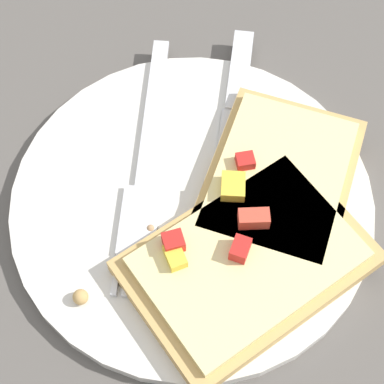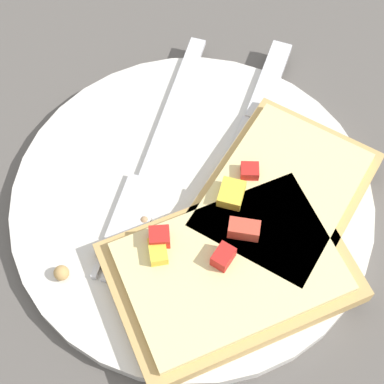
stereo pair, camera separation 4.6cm
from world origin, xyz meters
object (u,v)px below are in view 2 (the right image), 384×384
at_px(fork, 153,163).
at_px(knife, 251,128).
at_px(pizza_slice_corner, 281,196).
at_px(pizza_slice_main, 230,270).
at_px(plate, 192,202).

bearing_deg(fork, knife, 128.62).
bearing_deg(fork, pizza_slice_corner, 87.25).
height_order(fork, pizza_slice_main, pizza_slice_main).
bearing_deg(fork, plate, 61.57).
distance_m(knife, pizza_slice_corner, 0.07).
distance_m(fork, pizza_slice_main, 0.10).
xyz_separation_m(knife, pizza_slice_corner, (-0.06, 0.02, 0.01)).
bearing_deg(plate, knife, -67.21).
height_order(plate, pizza_slice_main, pizza_slice_main).
bearing_deg(pizza_slice_main, fork, 98.26).
relative_size(pizza_slice_main, pizza_slice_corner, 1.01).
height_order(pizza_slice_main, pizza_slice_corner, pizza_slice_main).
xyz_separation_m(knife, pizza_slice_main, (-0.09, 0.08, 0.01)).
height_order(knife, pizza_slice_corner, pizza_slice_corner).
distance_m(pizza_slice_main, pizza_slice_corner, 0.07).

